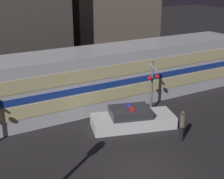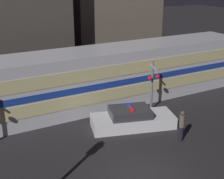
{
  "view_description": "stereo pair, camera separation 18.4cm",
  "coord_description": "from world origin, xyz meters",
  "px_view_note": "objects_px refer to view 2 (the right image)",
  "views": [
    {
      "loc": [
        -6.59,
        -9.02,
        8.0
      ],
      "look_at": [
        1.87,
        6.03,
        1.65
      ],
      "focal_mm": 50.0,
      "sensor_mm": 36.0,
      "label": 1
    },
    {
      "loc": [
        -6.43,
        -9.11,
        8.0
      ],
      "look_at": [
        1.87,
        6.03,
        1.65
      ],
      "focal_mm": 50.0,
      "sensor_mm": 36.0,
      "label": 2
    }
  ],
  "objects_px": {
    "train": "(94,79)",
    "crossing_signal_near": "(153,83)",
    "pedestrian": "(182,126)",
    "police_car": "(132,119)"
  },
  "relations": [
    {
      "from": "train",
      "to": "pedestrian",
      "type": "height_order",
      "value": "train"
    },
    {
      "from": "pedestrian",
      "to": "crossing_signal_near",
      "type": "height_order",
      "value": "crossing_signal_near"
    },
    {
      "from": "police_car",
      "to": "pedestrian",
      "type": "distance_m",
      "value": 2.9
    },
    {
      "from": "train",
      "to": "police_car",
      "type": "xyz_separation_m",
      "value": [
        0.52,
        -3.78,
        -1.37
      ]
    },
    {
      "from": "train",
      "to": "pedestrian",
      "type": "relative_size",
      "value": 13.73
    },
    {
      "from": "train",
      "to": "pedestrian",
      "type": "distance_m",
      "value": 6.67
    },
    {
      "from": "train",
      "to": "crossing_signal_near",
      "type": "height_order",
      "value": "train"
    },
    {
      "from": "train",
      "to": "pedestrian",
      "type": "bearing_deg",
      "value": -73.68
    },
    {
      "from": "train",
      "to": "police_car",
      "type": "bearing_deg",
      "value": -82.24
    },
    {
      "from": "train",
      "to": "crossing_signal_near",
      "type": "relative_size",
      "value": 7.1
    }
  ]
}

